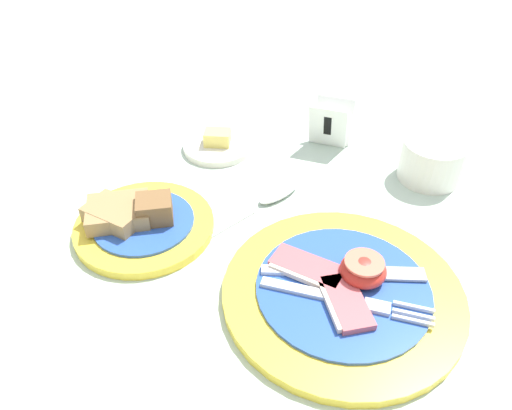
% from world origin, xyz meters
% --- Properties ---
extents(ground_plane, '(3.00, 3.00, 0.00)m').
position_xyz_m(ground_plane, '(0.00, 0.00, 0.00)').
color(ground_plane, '#B7CCB7').
extents(breakfast_plate, '(0.27, 0.27, 0.04)m').
position_xyz_m(breakfast_plate, '(0.07, 0.01, 0.01)').
color(breakfast_plate, yellow).
rests_on(breakfast_plate, ground_plane).
extents(bread_plate, '(0.18, 0.18, 0.05)m').
position_xyz_m(bread_plate, '(-0.20, 0.05, 0.01)').
color(bread_plate, yellow).
rests_on(bread_plate, ground_plane).
extents(sugar_cup, '(0.09, 0.09, 0.06)m').
position_xyz_m(sugar_cup, '(0.16, 0.27, 0.03)').
color(sugar_cup, white).
rests_on(sugar_cup, ground_plane).
extents(butter_dish, '(0.11, 0.11, 0.03)m').
position_xyz_m(butter_dish, '(-0.17, 0.26, 0.01)').
color(butter_dish, silver).
rests_on(butter_dish, ground_plane).
extents(number_card, '(0.06, 0.05, 0.07)m').
position_xyz_m(number_card, '(0.00, 0.32, 0.04)').
color(number_card, white).
rests_on(number_card, ground_plane).
extents(teaspoon_by_saucer, '(0.12, 0.17, 0.01)m').
position_xyz_m(teaspoon_by_saucer, '(-0.06, 0.15, 0.01)').
color(teaspoon_by_saucer, silver).
rests_on(teaspoon_by_saucer, ground_plane).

